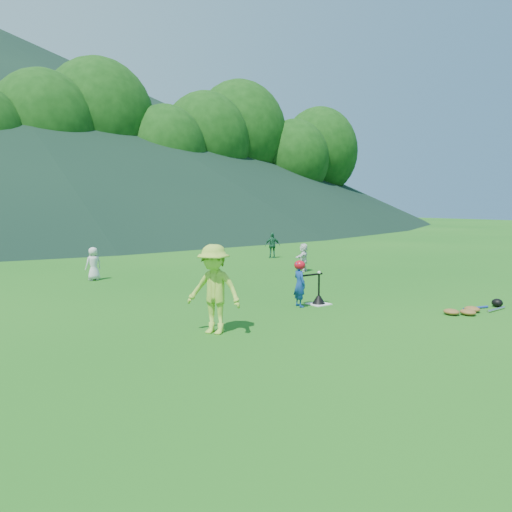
{
  "coord_description": "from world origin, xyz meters",
  "views": [
    {
      "loc": [
        -7.66,
        -8.38,
        2.31
      ],
      "look_at": [
        0.0,
        2.5,
        0.9
      ],
      "focal_mm": 35.0,
      "sensor_mm": 36.0,
      "label": 1
    }
  ],
  "objects_px": {
    "home_plate": "(319,304)",
    "equipment_pile": "(473,309)",
    "fielder_a": "(93,264)",
    "batting_tee": "(319,299)",
    "fielder_c": "(272,245)",
    "fielder_d": "(304,257)",
    "adult_coach": "(214,289)",
    "batter_child": "(300,284)"
  },
  "relations": [
    {
      "from": "home_plate",
      "to": "equipment_pile",
      "type": "relative_size",
      "value": 0.25
    },
    {
      "from": "home_plate",
      "to": "fielder_a",
      "type": "relative_size",
      "value": 0.45
    },
    {
      "from": "batting_tee",
      "to": "equipment_pile",
      "type": "height_order",
      "value": "batting_tee"
    },
    {
      "from": "fielder_c",
      "to": "fielder_d",
      "type": "relative_size",
      "value": 1.12
    },
    {
      "from": "fielder_d",
      "to": "batting_tee",
      "type": "relative_size",
      "value": 1.42
    },
    {
      "from": "fielder_d",
      "to": "home_plate",
      "type": "bearing_deg",
      "value": 22.15
    },
    {
      "from": "fielder_c",
      "to": "batting_tee",
      "type": "distance_m",
      "value": 9.75
    },
    {
      "from": "fielder_a",
      "to": "fielder_d",
      "type": "relative_size",
      "value": 1.04
    },
    {
      "from": "fielder_a",
      "to": "batting_tee",
      "type": "relative_size",
      "value": 1.47
    },
    {
      "from": "batting_tee",
      "to": "equipment_pile",
      "type": "distance_m",
      "value": 3.29
    },
    {
      "from": "home_plate",
      "to": "adult_coach",
      "type": "height_order",
      "value": "adult_coach"
    },
    {
      "from": "adult_coach",
      "to": "fielder_c",
      "type": "distance_m",
      "value": 12.36
    },
    {
      "from": "batter_child",
      "to": "equipment_pile",
      "type": "bearing_deg",
      "value": -124.23
    },
    {
      "from": "fielder_a",
      "to": "equipment_pile",
      "type": "xyz_separation_m",
      "value": [
        5.23,
        -9.09,
        -0.43
      ]
    },
    {
      "from": "fielder_c",
      "to": "batting_tee",
      "type": "height_order",
      "value": "fielder_c"
    },
    {
      "from": "fielder_d",
      "to": "fielder_a",
      "type": "bearing_deg",
      "value": -49.77
    },
    {
      "from": "fielder_a",
      "to": "fielder_d",
      "type": "height_order",
      "value": "fielder_a"
    },
    {
      "from": "fielder_d",
      "to": "batting_tee",
      "type": "height_order",
      "value": "fielder_d"
    },
    {
      "from": "home_plate",
      "to": "fielder_a",
      "type": "distance_m",
      "value": 7.3
    },
    {
      "from": "batter_child",
      "to": "equipment_pile",
      "type": "height_order",
      "value": "batter_child"
    },
    {
      "from": "home_plate",
      "to": "batting_tee",
      "type": "bearing_deg",
      "value": 0.0
    },
    {
      "from": "adult_coach",
      "to": "fielder_d",
      "type": "xyz_separation_m",
      "value": [
        6.56,
        5.23,
        -0.31
      ]
    },
    {
      "from": "fielder_a",
      "to": "fielder_c",
      "type": "relative_size",
      "value": 0.93
    },
    {
      "from": "fielder_a",
      "to": "batting_tee",
      "type": "xyz_separation_m",
      "value": [
        3.1,
        -6.59,
        -0.37
      ]
    },
    {
      "from": "home_plate",
      "to": "fielder_c",
      "type": "bearing_deg",
      "value": 59.21
    },
    {
      "from": "fielder_c",
      "to": "equipment_pile",
      "type": "xyz_separation_m",
      "value": [
        -2.86,
        -10.88,
        -0.47
      ]
    },
    {
      "from": "adult_coach",
      "to": "batting_tee",
      "type": "bearing_deg",
      "value": 72.6
    },
    {
      "from": "home_plate",
      "to": "fielder_d",
      "type": "xyz_separation_m",
      "value": [
        3.31,
        4.4,
        0.47
      ]
    },
    {
      "from": "batter_child",
      "to": "adult_coach",
      "type": "distance_m",
      "value": 2.89
    },
    {
      "from": "fielder_a",
      "to": "fielder_c",
      "type": "bearing_deg",
      "value": -175.86
    },
    {
      "from": "adult_coach",
      "to": "equipment_pile",
      "type": "distance_m",
      "value": 5.68
    },
    {
      "from": "home_plate",
      "to": "batting_tee",
      "type": "distance_m",
      "value": 0.12
    },
    {
      "from": "home_plate",
      "to": "fielder_d",
      "type": "height_order",
      "value": "fielder_d"
    },
    {
      "from": "batter_child",
      "to": "fielder_d",
      "type": "height_order",
      "value": "batter_child"
    },
    {
      "from": "fielder_d",
      "to": "batter_child",
      "type": "bearing_deg",
      "value": 17.62
    },
    {
      "from": "batter_child",
      "to": "fielder_c",
      "type": "xyz_separation_m",
      "value": [
        5.51,
        8.31,
        0.03
      ]
    },
    {
      "from": "home_plate",
      "to": "equipment_pile",
      "type": "distance_m",
      "value": 3.29
    },
    {
      "from": "fielder_d",
      "to": "batting_tee",
      "type": "xyz_separation_m",
      "value": [
        -3.31,
        -4.4,
        -0.35
      ]
    },
    {
      "from": "adult_coach",
      "to": "fielder_c",
      "type": "bearing_deg",
      "value": 106.42
    },
    {
      "from": "home_plate",
      "to": "fielder_a",
      "type": "height_order",
      "value": "fielder_a"
    },
    {
      "from": "fielder_a",
      "to": "fielder_d",
      "type": "distance_m",
      "value": 6.77
    },
    {
      "from": "fielder_a",
      "to": "batting_tee",
      "type": "height_order",
      "value": "fielder_a"
    }
  ]
}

